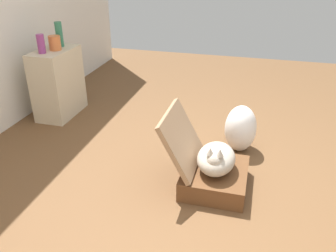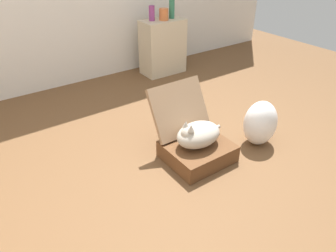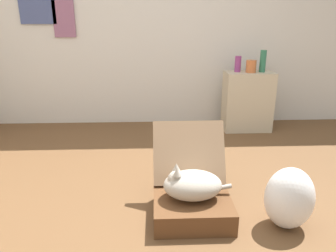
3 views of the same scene
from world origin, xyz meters
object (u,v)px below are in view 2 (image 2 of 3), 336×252
at_px(plastic_bag_white, 260,123).
at_px(cat, 198,134).
at_px(suitcase_base, 197,151).
at_px(side_table, 163,47).
at_px(vase_tall, 152,13).
at_px(vase_short, 172,8).
at_px(vase_round, 164,14).

bearing_deg(plastic_bag_white, cat, 168.08).
relative_size(suitcase_base, side_table, 0.74).
distance_m(vase_tall, vase_short, 0.29).
distance_m(plastic_bag_white, side_table, 1.98).
height_order(plastic_bag_white, vase_short, vase_short).
distance_m(suitcase_base, vase_short, 2.23).
height_order(plastic_bag_white, vase_round, vase_round).
bearing_deg(vase_tall, suitcase_base, -111.81).
bearing_deg(vase_round, vase_short, 10.23).
height_order(suitcase_base, vase_short, vase_short).
bearing_deg(suitcase_base, side_table, 64.12).
xyz_separation_m(plastic_bag_white, vase_round, (0.27, 1.93, 0.58)).
bearing_deg(side_table, cat, -116.11).
bearing_deg(vase_tall, cat, -112.05).
height_order(suitcase_base, vase_round, vase_round).
distance_m(side_table, vase_short, 0.51).
height_order(cat, side_table, side_table).
relative_size(vase_tall, vase_short, 0.72).
xyz_separation_m(cat, plastic_bag_white, (0.62, -0.13, -0.04)).
height_order(side_table, vase_round, vase_round).
bearing_deg(vase_short, vase_round, -169.77).
relative_size(cat, plastic_bag_white, 1.13).
bearing_deg(side_table, vase_short, -1.56).
bearing_deg(suitcase_base, vase_short, 60.55).
bearing_deg(cat, vase_tall, 67.95).
height_order(vase_tall, vase_round, vase_tall).
xyz_separation_m(plastic_bag_white, side_table, (0.27, 1.95, 0.15)).
bearing_deg(vase_short, side_table, 178.44).
relative_size(suitcase_base, plastic_bag_white, 1.25).
relative_size(cat, vase_short, 1.87).
relative_size(suitcase_base, vase_tall, 2.88).
xyz_separation_m(side_table, vase_tall, (-0.14, 0.03, 0.45)).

